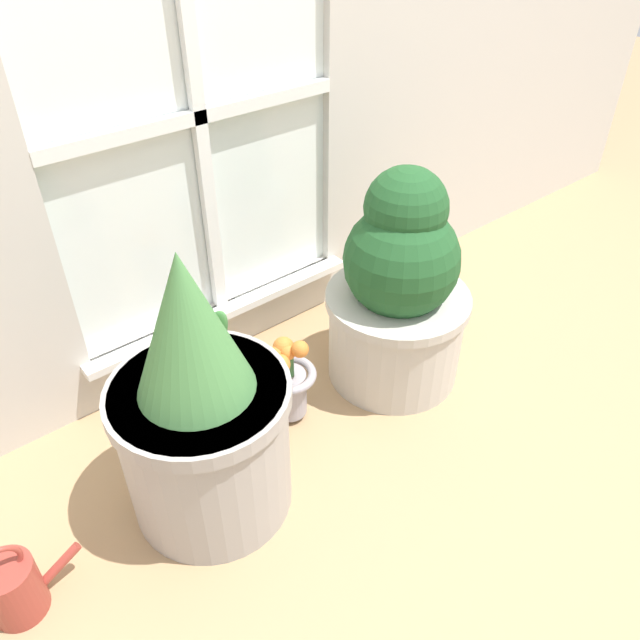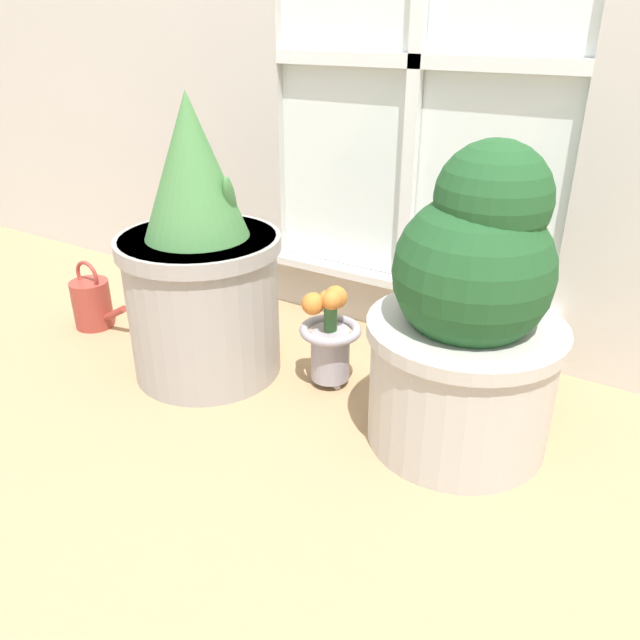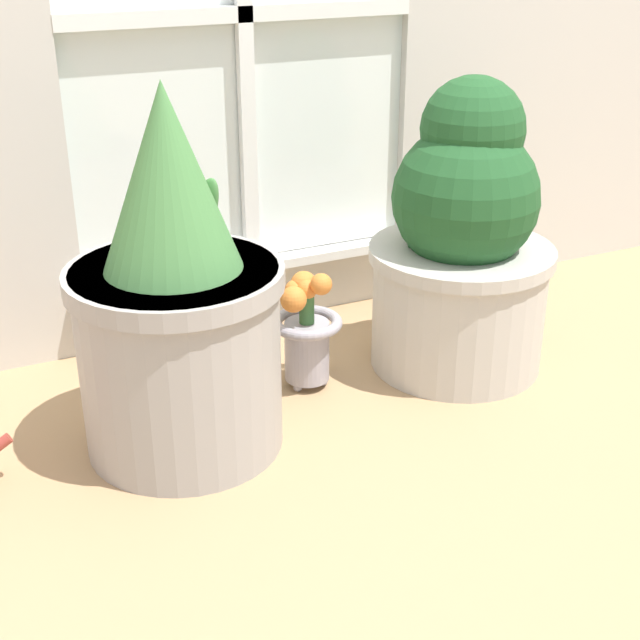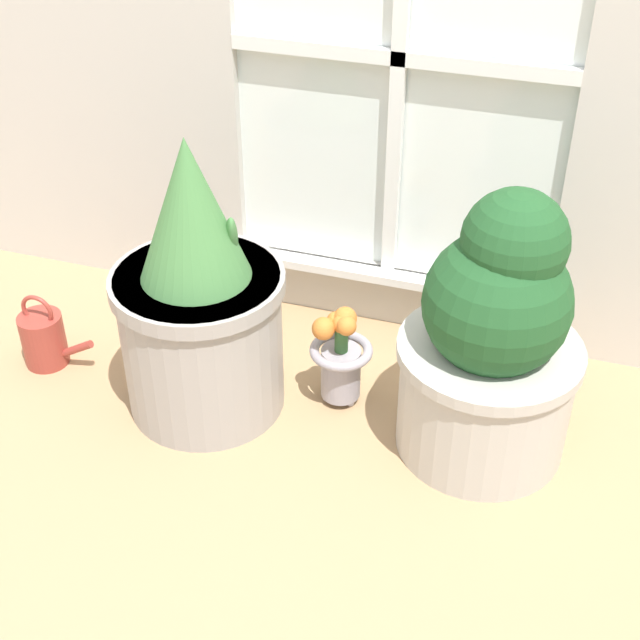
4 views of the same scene
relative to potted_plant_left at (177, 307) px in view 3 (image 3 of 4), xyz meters
name	(u,v)px [view 3 (image 3 of 4)]	position (x,y,z in m)	size (l,w,h in m)	color
ground_plane	(368,436)	(0.34, -0.14, -0.30)	(10.00, 10.00, 0.00)	tan
potted_plant_left	(177,307)	(0.00, 0.00, 0.00)	(0.41, 0.41, 0.71)	#9E9993
potted_plant_right	(462,245)	(0.68, 0.06, 0.00)	(0.42, 0.42, 0.66)	#B7B2A8
flower_vase	(306,329)	(0.31, 0.11, -0.16)	(0.16, 0.16, 0.28)	#99939E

